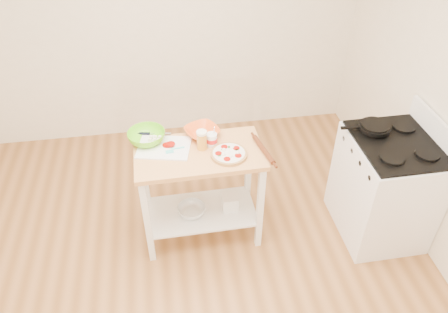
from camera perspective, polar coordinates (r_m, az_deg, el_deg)
room_shell at (r=2.59m, az=-5.19°, el=0.11°), size 4.04×4.54×2.74m
prep_island at (r=3.51m, az=-3.13°, el=-2.77°), size 1.00×0.55×0.90m
gas_stove at (r=3.90m, az=20.22°, el=-3.76°), size 0.66×0.76×1.11m
skillet at (r=3.67m, az=18.98°, el=3.67°), size 0.40×0.25×0.03m
pizza at (r=3.29m, az=0.65°, el=0.37°), size 0.28×0.28×0.04m
cutting_board at (r=3.41m, az=-7.87°, el=1.25°), size 0.46×0.38×0.04m
spatula at (r=3.36m, az=-6.53°, el=0.89°), size 0.15×0.07×0.01m
knife at (r=3.55m, az=-9.70°, el=2.97°), size 0.27×0.06×0.01m
orange_bowl at (r=3.50m, az=-2.89°, el=3.23°), size 0.34×0.34×0.06m
green_bowl at (r=3.47m, az=-10.08°, el=2.55°), size 0.30×0.30×0.09m
beer_pint at (r=3.33m, az=-2.91°, el=2.17°), size 0.08×0.08×0.16m
yogurt_tub at (r=3.38m, az=-1.62°, el=2.22°), size 0.09×0.09×0.19m
rolling_pin at (r=3.34m, az=5.19°, el=0.89°), size 0.11×0.35×0.04m
shelf_glass_bowl at (r=3.73m, az=-4.24°, el=-7.01°), size 0.30×0.30×0.07m
shelf_bin at (r=3.75m, az=0.75°, el=-5.97°), size 0.13×0.13×0.13m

